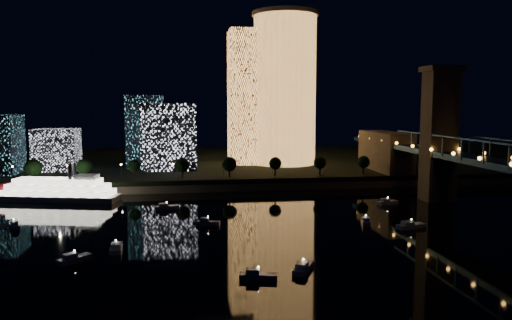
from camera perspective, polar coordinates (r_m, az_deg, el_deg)
The scene contains 10 objects.
ground at distance 132.06m, azimuth 4.81°, elevation -9.49°, with size 520.00×520.00×0.00m, color black.
far_bank at distance 287.17m, azimuth -2.33°, elevation -0.32°, with size 420.00×160.00×5.00m, color black.
seawall at distance 210.60m, azimuth -0.18°, elevation -3.05°, with size 420.00×6.00×3.00m, color #6B5E4C.
tower_cylindrical at distance 260.71m, azimuth 3.30°, elevation 8.12°, with size 34.00×34.00×77.66m.
tower_rectangular at distance 263.39m, azimuth -0.74°, elevation 7.15°, with size 21.70×21.70×69.05m, color #FFA851.
midrise_blocks at distance 249.22m, azimuth -16.08°, elevation 2.44°, with size 98.58×42.39×35.44m.
riverboat at distance 202.22m, azimuth -22.19°, elevation -3.28°, with size 49.53×20.90×14.65m.
motorboats at distance 140.45m, azimuth -1.61°, elevation -8.15°, with size 129.38×77.07×2.78m.
esplanade_trees at distance 213.38m, azimuth -9.67°, elevation -0.59°, with size 165.25×6.87×8.94m.
street_lamps at distance 219.49m, azimuth -9.44°, elevation -0.77°, with size 132.70×0.70×5.65m.
Camera 1 is at (-28.66, -123.75, 36.09)m, focal length 35.00 mm.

